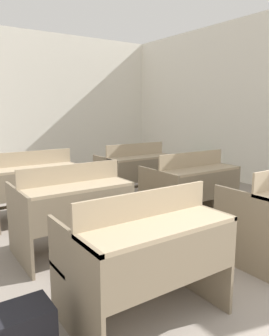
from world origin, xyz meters
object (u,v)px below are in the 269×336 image
(bench_front_left, at_px, (145,253))
(bench_second_right, at_px, (191,186))
(bench_second_left, at_px, (72,208))
(wastepaper_bin, at_px, (197,167))
(bench_third_right, at_px, (135,171))
(bench_third_left, at_px, (33,184))

(bench_front_left, xyz_separation_m, bench_second_right, (1.66, 1.26, 0.00))
(bench_second_left, relative_size, wastepaper_bin, 2.69)
(bench_second_right, height_order, wastepaper_bin, bench_second_right)
(bench_second_right, relative_size, wastepaper_bin, 2.69)
(bench_second_right, height_order, bench_third_right, same)
(wastepaper_bin, bearing_deg, bench_third_left, -167.85)
(bench_second_right, xyz_separation_m, bench_third_right, (-0.00, 1.26, 0.00))
(bench_third_left, relative_size, wastepaper_bin, 2.69)
(bench_second_left, bearing_deg, bench_front_left, -90.61)
(bench_second_left, height_order, wastepaper_bin, bench_second_left)
(bench_front_left, bearing_deg, bench_second_right, 37.28)
(bench_front_left, xyz_separation_m, bench_second_left, (0.01, 1.27, 0.00))
(bench_second_right, distance_m, wastepaper_bin, 3.05)
(bench_second_left, bearing_deg, bench_third_right, 37.31)
(bench_third_right, distance_m, wastepaper_bin, 2.38)
(bench_third_left, bearing_deg, wastepaper_bin, 12.15)
(bench_front_left, distance_m, bench_second_left, 1.27)
(bench_second_left, height_order, bench_third_left, same)
(bench_second_right, height_order, bench_third_left, same)
(bench_third_right, relative_size, wastepaper_bin, 2.69)
(bench_second_left, xyz_separation_m, bench_third_right, (1.64, 1.25, 0.00))
(bench_front_left, height_order, bench_second_left, same)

